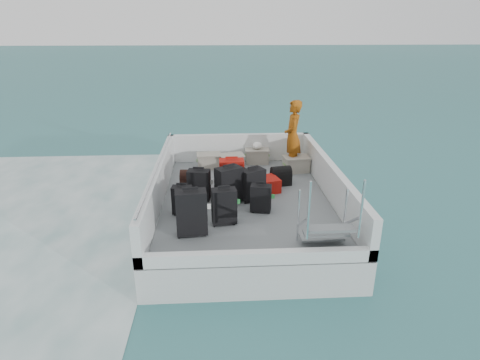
{
  "coord_description": "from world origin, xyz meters",
  "views": [
    {
      "loc": [
        -0.55,
        -7.5,
        3.92
      ],
      "look_at": [
        -0.11,
        0.02,
        1.0
      ],
      "focal_mm": 30.0,
      "sensor_mm": 36.0,
      "label": 1
    }
  ],
  "objects_px": {
    "crate_0": "(209,161)",
    "crate_3": "(296,165)",
    "suitcase_3": "(224,207)",
    "suitcase_2": "(199,185)",
    "passenger": "(293,136)",
    "suitcase_8": "(261,185)",
    "suitcase_4": "(229,185)",
    "crate_2": "(257,156)",
    "crate_1": "(232,162)",
    "suitcase_6": "(261,199)",
    "suitcase_5": "(232,176)",
    "suitcase_7": "(253,185)",
    "suitcase_1": "(182,200)",
    "suitcase_0": "(191,213)"
  },
  "relations": [
    {
      "from": "crate_2",
      "to": "suitcase_6",
      "type": "bearing_deg",
      "value": -94.24
    },
    {
      "from": "suitcase_5",
      "to": "crate_3",
      "type": "distance_m",
      "value": 1.97
    },
    {
      "from": "crate_3",
      "to": "passenger",
      "type": "relative_size",
      "value": 0.34
    },
    {
      "from": "suitcase_2",
      "to": "suitcase_5",
      "type": "bearing_deg",
      "value": 40.19
    },
    {
      "from": "suitcase_8",
      "to": "crate_2",
      "type": "height_order",
      "value": "crate_2"
    },
    {
      "from": "suitcase_5",
      "to": "suitcase_6",
      "type": "xyz_separation_m",
      "value": [
        0.51,
        -1.02,
        -0.09
      ]
    },
    {
      "from": "suitcase_8",
      "to": "suitcase_4",
      "type": "bearing_deg",
      "value": 112.26
    },
    {
      "from": "crate_0",
      "to": "suitcase_3",
      "type": "bearing_deg",
      "value": -84.08
    },
    {
      "from": "crate_0",
      "to": "crate_2",
      "type": "distance_m",
      "value": 1.26
    },
    {
      "from": "suitcase_3",
      "to": "suitcase_7",
      "type": "bearing_deg",
      "value": 52.12
    },
    {
      "from": "suitcase_0",
      "to": "suitcase_6",
      "type": "xyz_separation_m",
      "value": [
        1.24,
        0.81,
        -0.13
      ]
    },
    {
      "from": "suitcase_6",
      "to": "crate_3",
      "type": "xyz_separation_m",
      "value": [
        1.09,
        2.16,
        -0.09
      ]
    },
    {
      "from": "crate_3",
      "to": "passenger",
      "type": "height_order",
      "value": "passenger"
    },
    {
      "from": "crate_0",
      "to": "crate_1",
      "type": "distance_m",
      "value": 0.57
    },
    {
      "from": "crate_2",
      "to": "crate_0",
      "type": "bearing_deg",
      "value": -165.73
    },
    {
      "from": "suitcase_4",
      "to": "crate_1",
      "type": "xyz_separation_m",
      "value": [
        0.14,
        2.03,
        -0.2
      ]
    },
    {
      "from": "suitcase_7",
      "to": "crate_2",
      "type": "distance_m",
      "value": 2.35
    },
    {
      "from": "suitcase_3",
      "to": "suitcase_4",
      "type": "bearing_deg",
      "value": 75.57
    },
    {
      "from": "suitcase_1",
      "to": "crate_3",
      "type": "relative_size",
      "value": 0.97
    },
    {
      "from": "suitcase_7",
      "to": "suitcase_8",
      "type": "relative_size",
      "value": 0.88
    },
    {
      "from": "suitcase_2",
      "to": "crate_3",
      "type": "bearing_deg",
      "value": 43.71
    },
    {
      "from": "suitcase_5",
      "to": "suitcase_8",
      "type": "bearing_deg",
      "value": -4.18
    },
    {
      "from": "suitcase_4",
      "to": "suitcase_5",
      "type": "bearing_deg",
      "value": 53.22
    },
    {
      "from": "suitcase_8",
      "to": "suitcase_3",
      "type": "bearing_deg",
      "value": 135.42
    },
    {
      "from": "suitcase_7",
      "to": "crate_0",
      "type": "height_order",
      "value": "suitcase_7"
    },
    {
      "from": "crate_2",
      "to": "suitcase_5",
      "type": "bearing_deg",
      "value": -111.21
    },
    {
      "from": "passenger",
      "to": "crate_2",
      "type": "bearing_deg",
      "value": -119.44
    },
    {
      "from": "suitcase_5",
      "to": "crate_0",
      "type": "height_order",
      "value": "suitcase_5"
    },
    {
      "from": "suitcase_0",
      "to": "suitcase_6",
      "type": "distance_m",
      "value": 1.49
    },
    {
      "from": "suitcase_8",
      "to": "passenger",
      "type": "xyz_separation_m",
      "value": [
        0.89,
        1.33,
        0.7
      ]
    },
    {
      "from": "suitcase_1",
      "to": "suitcase_3",
      "type": "height_order",
      "value": "suitcase_3"
    },
    {
      "from": "suitcase_3",
      "to": "suitcase_6",
      "type": "xyz_separation_m",
      "value": [
        0.7,
        0.45,
        -0.06
      ]
    },
    {
      "from": "suitcase_6",
      "to": "crate_0",
      "type": "xyz_separation_m",
      "value": [
        -1.01,
        2.56,
        -0.1
      ]
    },
    {
      "from": "suitcase_4",
      "to": "crate_1",
      "type": "relative_size",
      "value": 1.36
    },
    {
      "from": "suitcase_5",
      "to": "suitcase_6",
      "type": "height_order",
      "value": "suitcase_5"
    },
    {
      "from": "suitcase_2",
      "to": "passenger",
      "type": "bearing_deg",
      "value": 47.24
    },
    {
      "from": "suitcase_1",
      "to": "suitcase_5",
      "type": "height_order",
      "value": "suitcase_5"
    },
    {
      "from": "crate_0",
      "to": "crate_1",
      "type": "xyz_separation_m",
      "value": [
        0.56,
        -0.08,
        -0.0
      ]
    },
    {
      "from": "suitcase_6",
      "to": "suitcase_2",
      "type": "bearing_deg",
      "value": 165.31
    },
    {
      "from": "suitcase_8",
      "to": "crate_0",
      "type": "bearing_deg",
      "value": 20.06
    },
    {
      "from": "crate_0",
      "to": "suitcase_2",
      "type": "bearing_deg",
      "value": -94.95
    },
    {
      "from": "passenger",
      "to": "suitcase_0",
      "type": "bearing_deg",
      "value": -29.51
    },
    {
      "from": "suitcase_0",
      "to": "passenger",
      "type": "distance_m",
      "value": 3.86
    },
    {
      "from": "crate_0",
      "to": "crate_3",
      "type": "distance_m",
      "value": 2.13
    },
    {
      "from": "crate_0",
      "to": "passenger",
      "type": "height_order",
      "value": "passenger"
    },
    {
      "from": "suitcase_6",
      "to": "crate_0",
      "type": "relative_size",
      "value": 0.97
    },
    {
      "from": "crate_2",
      "to": "crate_3",
      "type": "bearing_deg",
      "value": -38.85
    },
    {
      "from": "suitcase_4",
      "to": "suitcase_2",
      "type": "bearing_deg",
      "value": 134.57
    },
    {
      "from": "crate_3",
      "to": "passenger",
      "type": "xyz_separation_m",
      "value": [
        -0.09,
        0.14,
        0.67
      ]
    },
    {
      "from": "suitcase_2",
      "to": "crate_1",
      "type": "height_order",
      "value": "suitcase_2"
    }
  ]
}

